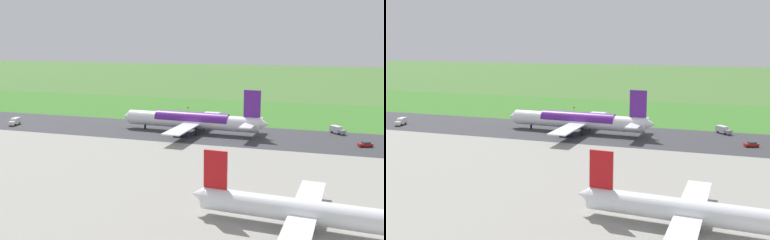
{
  "view_description": "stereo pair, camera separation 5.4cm",
  "coord_description": "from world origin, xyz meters",
  "views": [
    {
      "loc": [
        -56.48,
        140.97,
        32.36
      ],
      "look_at": [
        -12.32,
        0.0,
        4.5
      ],
      "focal_mm": 40.4,
      "sensor_mm": 36.0,
      "label": 1
    },
    {
      "loc": [
        -56.53,
        140.95,
        32.36
      ],
      "look_at": [
        -12.32,
        0.0,
        4.5
      ],
      "focal_mm": 40.4,
      "sensor_mm": 36.0,
      "label": 2
    }
  ],
  "objects": [
    {
      "name": "airliner_main",
      "position": [
        -12.7,
        0.02,
        4.35
      ],
      "size": [
        54.12,
        44.25,
        15.88
      ],
      "color": "white",
      "rests_on": "ground"
    },
    {
      "name": "service_car_ops",
      "position": [
        -68.73,
        3.72,
        0.84
      ],
      "size": [
        4.57,
        3.25,
        1.62
      ],
      "color": "#B21914",
      "rests_on": "ground"
    },
    {
      "name": "ground_plane",
      "position": [
        0.0,
        0.0,
        0.0
      ],
      "size": [
        800.0,
        800.0,
        0.0
      ],
      "primitive_type": "plane",
      "color": "#477233"
    },
    {
      "name": "service_truck_fuel",
      "position": [
        56.11,
        7.19,
        1.4
      ],
      "size": [
        3.38,
        6.14,
        2.65
      ],
      "color": "silver",
      "rests_on": "ground"
    },
    {
      "name": "service_truck_baggage",
      "position": [
        -60.8,
        -13.24,
        1.4
      ],
      "size": [
        5.66,
        5.72,
        2.65
      ],
      "color": "gray",
      "rests_on": "ground"
    },
    {
      "name": "runway_asphalt",
      "position": [
        0.0,
        0.0,
        0.03
      ],
      "size": [
        600.0,
        32.23,
        0.06
      ],
      "primitive_type": "cube",
      "color": "#38383D",
      "rests_on": "ground"
    },
    {
      "name": "grass_verge_foreground",
      "position": [
        0.0,
        -43.73,
        0.02
      ],
      "size": [
        600.0,
        80.0,
        0.04
      ],
      "primitive_type": "cube",
      "color": "#3C782B",
      "rests_on": "ground"
    },
    {
      "name": "apron_concrete",
      "position": [
        0.0,
        64.23,
        0.03
      ],
      "size": [
        440.0,
        110.0,
        0.05
      ],
      "primitive_type": "cube",
      "color": "gray",
      "rests_on": "ground"
    },
    {
      "name": "airliner_parked_near",
      "position": [
        -54.48,
        68.87,
        3.42
      ],
      "size": [
        42.9,
        35.1,
        12.52
      ],
      "color": "white",
      "rests_on": "ground"
    },
    {
      "name": "no_stopping_sign",
      "position": [
        2.21,
        -40.22,
        1.42
      ],
      "size": [
        0.6,
        0.1,
        2.38
      ],
      "color": "slate",
      "rests_on": "ground"
    },
    {
      "name": "traffic_cone_orange",
      "position": [
        8.92,
        -47.71,
        0.28
      ],
      "size": [
        0.4,
        0.4,
        0.55
      ],
      "primitive_type": "cone",
      "color": "orange",
      "rests_on": "ground"
    }
  ]
}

